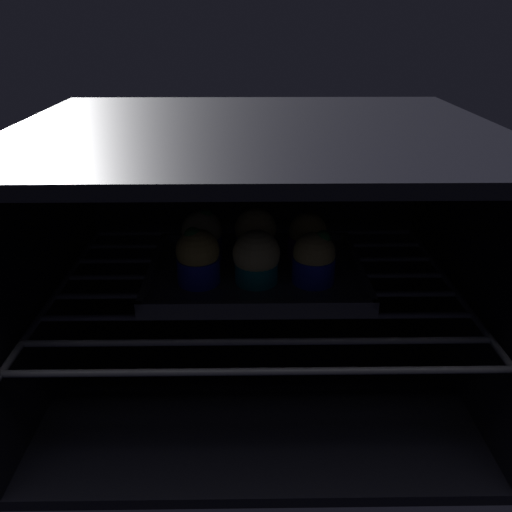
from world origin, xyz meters
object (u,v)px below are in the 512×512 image
at_px(muffin_row0_col1, 258,258).
at_px(muffin_row1_col0, 202,236).
at_px(baking_tray, 256,273).
at_px(muffin_row1_col2, 307,238).
at_px(muffin_row0_col2, 314,259).
at_px(muffin_row0_col0, 198,257).
at_px(muffin_row1_col1, 254,235).

relative_size(muffin_row0_col1, muffin_row1_col0, 0.96).
distance_m(baking_tray, muffin_row1_col2, 0.09).
bearing_deg(muffin_row1_col0, muffin_row0_col2, -26.40).
bearing_deg(muffin_row0_col1, muffin_row0_col0, -179.86).
bearing_deg(muffin_row1_col0, muffin_row0_col1, -43.50).
relative_size(baking_tray, muffin_row0_col1, 4.08).
bearing_deg(muffin_row0_col2, muffin_row1_col2, 91.11).
bearing_deg(muffin_row0_col0, muffin_row0_col1, 0.14).
bearing_deg(muffin_row1_col0, muffin_row0_col0, -89.62).
xyz_separation_m(muffin_row0_col1, muffin_row1_col1, (-0.00, 0.08, 0.00)).
xyz_separation_m(muffin_row0_col2, muffin_row1_col1, (-0.08, 0.08, 0.00)).
xyz_separation_m(muffin_row1_col0, muffin_row1_col2, (0.15, -0.00, -0.00)).
relative_size(muffin_row0_col2, muffin_row1_col0, 0.97).
relative_size(muffin_row0_col0, muffin_row0_col1, 1.08).
bearing_deg(baking_tray, muffin_row1_col2, 26.88).
bearing_deg(muffin_row1_col1, muffin_row0_col0, -134.68).
distance_m(muffin_row0_col0, muffin_row0_col1, 0.08).
bearing_deg(baking_tray, muffin_row1_col0, 151.69).
bearing_deg(muffin_row0_col1, muffin_row0_col2, -0.29).
distance_m(muffin_row0_col1, muffin_row1_col0, 0.11).
bearing_deg(baking_tray, muffin_row1_col1, 93.02).
bearing_deg(muffin_row1_col1, muffin_row0_col1, -86.36).
xyz_separation_m(baking_tray, muffin_row1_col2, (0.07, 0.04, 0.04)).
bearing_deg(muffin_row0_col2, muffin_row1_col1, 136.01).
relative_size(baking_tray, muffin_row1_col0, 3.92).
distance_m(baking_tray, muffin_row0_col0, 0.09).
bearing_deg(muffin_row0_col1, muffin_row1_col1, 93.64).
relative_size(baking_tray, muffin_row1_col2, 4.25).
relative_size(muffin_row0_col0, muffin_row1_col0, 1.04).
bearing_deg(muffin_row1_col1, muffin_row0_col2, -43.99).
height_order(muffin_row0_col2, muffin_row1_col1, muffin_row1_col1).
distance_m(muffin_row0_col1, muffin_row1_col2, 0.10).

